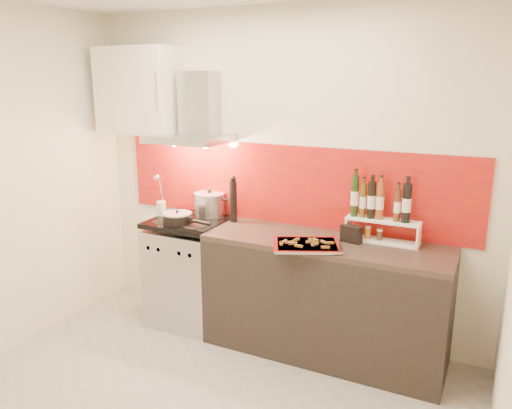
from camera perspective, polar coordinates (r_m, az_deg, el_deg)
The scene contains 13 objects.
back_wall at distance 4.03m, azimuth 2.84°, elevation 3.47°, with size 3.40×0.02×2.60m, color silver.
backsplash at distance 4.02m, azimuth 3.41°, elevation 2.26°, with size 3.00×0.02×0.64m, color maroon.
range_stove at distance 4.34m, azimuth -7.51°, elevation -7.66°, with size 0.60×0.60×0.91m.
counter at distance 3.85m, azimuth 7.80°, elevation -10.46°, with size 1.80×0.60×0.90m.
range_hood at distance 4.17m, azimuth -7.00°, elevation 9.87°, with size 0.62×0.50×0.61m.
upper_cabinet at distance 4.47m, azimuth -13.23°, elevation 12.56°, with size 0.70×0.35×0.72m, color white.
stock_pot at distance 4.29m, azimuth -5.31°, elevation 0.07°, with size 0.26×0.26×0.23m.
saute_pan at distance 4.09m, azimuth -8.89°, elevation -1.54°, with size 0.46×0.24×0.11m.
utensil_jar at distance 4.32m, azimuth -10.84°, elevation 0.08°, with size 0.08×0.12×0.38m.
pepper_mill at distance 4.09m, azimuth -2.62°, elevation 0.56°, with size 0.06×0.06×0.39m.
step_shelf at distance 3.68m, azimuth 13.96°, elevation -1.00°, with size 0.53×0.14×0.47m.
caddy_box at distance 3.67m, azimuth 10.82°, elevation -3.36°, with size 0.15×0.06×0.13m, color black.
baking_tray at distance 3.53m, azimuth 5.82°, elevation -4.59°, with size 0.58×0.53×0.03m.
Camera 1 is at (1.58, -2.24, 2.05)m, focal length 35.00 mm.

